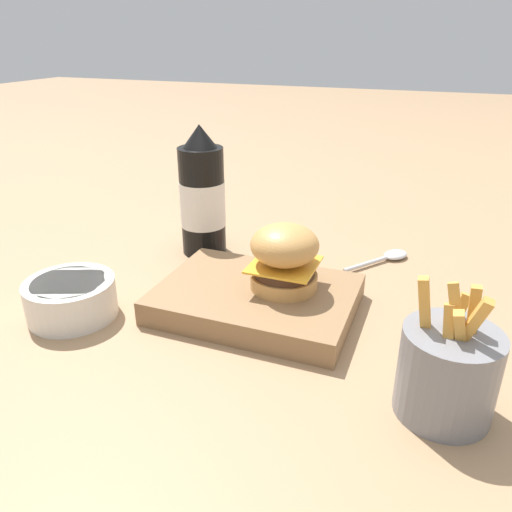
# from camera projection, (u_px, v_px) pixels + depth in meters

# --- Properties ---
(ground_plane) EXTENTS (6.00, 6.00, 0.00)m
(ground_plane) POSITION_uv_depth(u_px,v_px,m) (279.00, 314.00, 0.70)
(ground_plane) COLOR #9E7A56
(serving_board) EXTENTS (0.27, 0.20, 0.03)m
(serving_board) POSITION_uv_depth(u_px,v_px,m) (256.00, 299.00, 0.71)
(serving_board) COLOR olive
(serving_board) RESTS_ON ground_plane
(burger) EXTENTS (0.09, 0.09, 0.09)m
(burger) POSITION_uv_depth(u_px,v_px,m) (287.00, 257.00, 0.68)
(burger) COLOR tan
(burger) RESTS_ON serving_board
(ketchup_bottle) EXTENTS (0.08, 0.08, 0.23)m
(ketchup_bottle) POSITION_uv_depth(u_px,v_px,m) (202.00, 197.00, 0.86)
(ketchup_bottle) COLOR black
(ketchup_bottle) RESTS_ON ground_plane
(fries_basket) EXTENTS (0.10, 0.10, 0.15)m
(fries_basket) POSITION_uv_depth(u_px,v_px,m) (447.00, 371.00, 0.51)
(fries_basket) COLOR slate
(fries_basket) RESTS_ON ground_plane
(side_bowl) EXTENTS (0.12, 0.12, 0.05)m
(side_bowl) POSITION_uv_depth(u_px,v_px,m) (71.00, 297.00, 0.69)
(side_bowl) COLOR silver
(side_bowl) RESTS_ON ground_plane
(spoon) EXTENTS (0.10, 0.13, 0.01)m
(spoon) POSITION_uv_depth(u_px,v_px,m) (390.00, 256.00, 0.87)
(spoon) COLOR silver
(spoon) RESTS_ON ground_plane
(ketchup_puddle) EXTENTS (0.04, 0.04, 0.00)m
(ketchup_puddle) POSITION_uv_depth(u_px,v_px,m) (265.00, 250.00, 0.90)
(ketchup_puddle) COLOR #B21E14
(ketchup_puddle) RESTS_ON ground_plane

